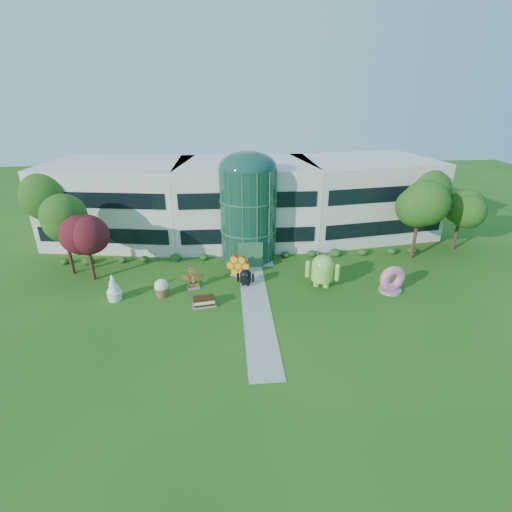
{
  "coord_description": "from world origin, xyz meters",
  "views": [
    {
      "loc": [
        -2.18,
        -26.04,
        16.98
      ],
      "look_at": [
        0.37,
        6.0,
        2.6
      ],
      "focal_mm": 26.0,
      "sensor_mm": 36.0,
      "label": 1
    }
  ],
  "objects_px": {
    "android_green": "(323,269)",
    "gingerbread": "(193,278)",
    "donut": "(392,279)",
    "android_black": "(245,276)"
  },
  "relations": [
    {
      "from": "gingerbread",
      "to": "donut",
      "type": "bearing_deg",
      "value": -17.55
    },
    {
      "from": "gingerbread",
      "to": "android_black",
      "type": "bearing_deg",
      "value": -10.24
    },
    {
      "from": "android_green",
      "to": "gingerbread",
      "type": "xyz_separation_m",
      "value": [
        -12.05,
        0.66,
        -0.81
      ]
    },
    {
      "from": "android_green",
      "to": "gingerbread",
      "type": "relative_size",
      "value": 1.62
    },
    {
      "from": "android_black",
      "to": "donut",
      "type": "height_order",
      "value": "donut"
    },
    {
      "from": "android_green",
      "to": "gingerbread",
      "type": "distance_m",
      "value": 12.09
    },
    {
      "from": "donut",
      "to": "gingerbread",
      "type": "relative_size",
      "value": 1.13
    },
    {
      "from": "android_green",
      "to": "donut",
      "type": "height_order",
      "value": "android_green"
    },
    {
      "from": "donut",
      "to": "gingerbread",
      "type": "height_order",
      "value": "donut"
    },
    {
      "from": "android_black",
      "to": "gingerbread",
      "type": "height_order",
      "value": "gingerbread"
    }
  ]
}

